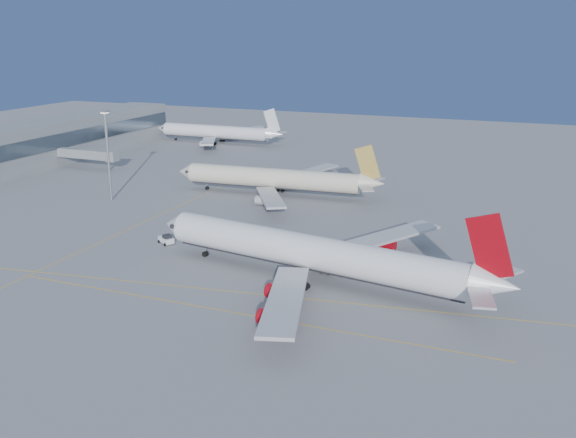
# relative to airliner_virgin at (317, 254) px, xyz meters

# --- Properties ---
(ground) EXTENTS (500.00, 500.00, 0.00)m
(ground) POSITION_rel_airliner_virgin_xyz_m (-13.05, -4.38, -5.52)
(ground) COLOR slate
(ground) RESTS_ON ground
(terminal) EXTENTS (18.40, 110.00, 15.00)m
(terminal) POSITION_rel_airliner_virgin_xyz_m (-127.99, 80.62, 1.99)
(terminal) COLOR gray
(terminal) RESTS_ON ground
(jet_bridge) EXTENTS (23.60, 3.60, 6.90)m
(jet_bridge) POSITION_rel_airliner_virgin_xyz_m (-106.16, 67.62, -0.35)
(jet_bridge) COLOR gray
(jet_bridge) RESTS_ON ground
(taxiway_lines) EXTENTS (118.86, 140.00, 0.02)m
(taxiway_lines) POSITION_rel_airliner_virgin_xyz_m (-27.77, 1.97, -5.51)
(taxiway_lines) COLOR gold
(taxiway_lines) RESTS_ON ground
(airliner_virgin) EXTENTS (74.08, 65.88, 18.32)m
(airliner_virgin) POSITION_rel_airliner_virgin_xyz_m (0.00, 0.00, 0.00)
(airliner_virgin) COLOR white
(airliner_virgin) RESTS_ON ground
(airliner_etihad) EXTENTS (62.35, 57.47, 16.27)m
(airliner_etihad) POSITION_rel_airliner_virgin_xyz_m (-32.81, 58.13, -0.57)
(airliner_etihad) COLOR beige
(airliner_etihad) RESTS_ON ground
(airliner_third) EXTENTS (58.84, 54.44, 15.83)m
(airliner_third) POSITION_rel_airliner_virgin_xyz_m (-90.49, 130.70, -0.73)
(airliner_third) COLOR white
(airliner_third) RESTS_ON ground
(pushback_tug) EXTENTS (4.42, 3.79, 2.23)m
(pushback_tug) POSITION_rel_airliner_virgin_xyz_m (-38.73, 8.61, -4.49)
(pushback_tug) COLOR white
(pushback_tug) RESTS_ON ground
(light_mast) EXTENTS (2.17, 2.17, 25.07)m
(light_mast) POSITION_rel_airliner_virgin_xyz_m (-73.85, 35.63, 9.27)
(light_mast) COLOR gray
(light_mast) RESTS_ON ground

